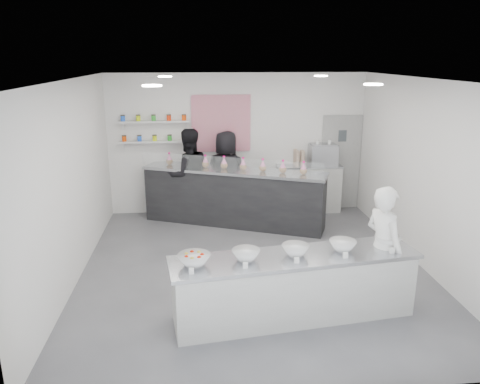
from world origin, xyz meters
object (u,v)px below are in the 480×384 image
at_px(espresso_ledge, 308,188).
at_px(staff_right, 226,175).
at_px(espresso_machine, 323,155).
at_px(staff_left, 189,175).
at_px(prep_counter, 294,287).
at_px(back_bar, 234,197).
at_px(woman_prep, 383,248).

relative_size(espresso_ledge, staff_right, 0.76).
distance_m(espresso_machine, staff_left, 2.93).
height_order(prep_counter, staff_left, staff_left).
bearing_deg(back_bar, staff_left, -178.46).
distance_m(woman_prep, staff_right, 4.36).
xyz_separation_m(prep_counter, staff_left, (-1.41, 3.98, 0.53)).
height_order(back_bar, woman_prep, woman_prep).
distance_m(espresso_machine, woman_prep, 4.15).
bearing_deg(back_bar, staff_right, 125.73).
distance_m(espresso_ledge, staff_left, 2.67).
height_order(espresso_ledge, espresso_machine, espresso_machine).
xyz_separation_m(back_bar, staff_right, (-0.12, 0.50, 0.35)).
height_order(espresso_ledge, staff_left, staff_left).
xyz_separation_m(espresso_ledge, espresso_machine, (0.29, 0.00, 0.75)).
xyz_separation_m(staff_left, staff_right, (0.79, 0.15, -0.04)).
relative_size(prep_counter, back_bar, 0.87).
bearing_deg(staff_left, espresso_ledge, 170.62).
bearing_deg(woman_prep, staff_left, 14.02).
height_order(espresso_machine, staff_right, staff_right).
relative_size(back_bar, espresso_ledge, 2.64).
distance_m(back_bar, espresso_ledge, 1.84).
relative_size(woman_prep, staff_right, 0.93).
height_order(back_bar, espresso_ledge, back_bar).
relative_size(espresso_ledge, woman_prep, 0.82).
bearing_deg(staff_right, staff_left, 30.47).
distance_m(back_bar, espresso_machine, 2.22).
bearing_deg(staff_left, espresso_machine, 169.91).
relative_size(espresso_machine, staff_right, 0.32).
height_order(back_bar, espresso_machine, espresso_machine).
bearing_deg(woman_prep, espresso_machine, -24.39).
bearing_deg(woman_prep, staff_right, 4.35).
height_order(prep_counter, espresso_machine, espresso_machine).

